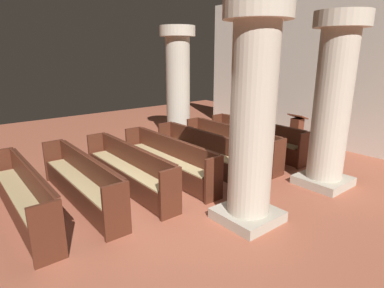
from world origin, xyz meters
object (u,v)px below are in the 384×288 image
object	(u,v)px
pew_row_4	(128,167)
hymn_book	(246,128)
pew_row_3	(168,158)
pillar_aisle_rear	(253,115)
lectern	(296,135)
pillar_far_side	(178,84)
kneeler_box_blue	(240,191)
pew_row_6	(22,193)
pew_row_0	(255,137)
pew_row_5	(81,179)
pew_row_2	(202,150)
pillar_aisle_side	(333,100)
pew_row_1	(231,143)

from	to	relation	value
pew_row_4	hymn_book	bearing A→B (deg)	83.61
pew_row_3	pillar_aisle_rear	size ratio (longest dim) A/B	0.89
pew_row_4	lectern	xyz separation A→B (m)	(0.58, 5.09, -0.02)
pillar_aisle_rear	lectern	distance (m)	4.73
pew_row_4	pillar_far_side	world-z (taller)	pillar_far_side
pew_row_3	kneeler_box_blue	size ratio (longest dim) A/B	8.32
pew_row_6	pew_row_0	bearing A→B (deg)	90.00
pew_row_5	pew_row_2	bearing A→B (deg)	90.00
pew_row_2	pew_row_3	bearing A→B (deg)	-90.00
pew_row_6	hymn_book	xyz separation A→B (m)	(0.36, 5.18, 0.43)
lectern	hymn_book	size ratio (longest dim) A/B	5.26
pillar_aisle_rear	pew_row_6	bearing A→B (deg)	-129.42
pew_row_0	pew_row_4	world-z (taller)	same
pew_row_3	pew_row_4	distance (m)	1.00
hymn_book	pew_row_6	bearing A→B (deg)	-93.94
pillar_aisle_side	pew_row_1	bearing A→B (deg)	-170.72
pew_row_1	lectern	world-z (taller)	lectern
pew_row_3	pew_row_5	size ratio (longest dim) A/B	1.00
pew_row_3	kneeler_box_blue	bearing A→B (deg)	18.13
pew_row_1	kneeler_box_blue	distance (m)	2.25
pew_row_6	pillar_aisle_rear	size ratio (longest dim) A/B	0.89
pillar_aisle_side	pew_row_6	bearing A→B (deg)	-114.24
pew_row_3	hymn_book	size ratio (longest dim) A/B	15.26
pillar_aisle_rear	hymn_book	distance (m)	3.18
kneeler_box_blue	pew_row_6	bearing A→B (deg)	-115.48
pew_row_6	pillar_aisle_rear	world-z (taller)	pillar_aisle_rear
pew_row_4	pillar_far_side	size ratio (longest dim) A/B	0.89
pillar_far_side	pew_row_3	bearing A→B (deg)	-40.80
pew_row_4	pew_row_5	bearing A→B (deg)	-90.00
pew_row_1	pillar_aisle_rear	world-z (taller)	pillar_aisle_rear
pew_row_0	pew_row_2	distance (m)	2.00
pew_row_4	pew_row_5	size ratio (longest dim) A/B	1.00
lectern	pew_row_2	bearing A→B (deg)	-100.68
pew_row_6	lectern	distance (m)	7.11
pew_row_2	pew_row_5	size ratio (longest dim) A/B	1.00
pew_row_3	pew_row_5	distance (m)	2.00
pew_row_6	pillar_aisle_side	xyz separation A→B (m)	(2.43, 5.39, 1.36)
hymn_book	pew_row_1	bearing A→B (deg)	-151.75
pew_row_3	pew_row_4	size ratio (longest dim) A/B	1.00
pew_row_1	pew_row_2	bearing A→B (deg)	-90.00
lectern	pillar_far_side	bearing A→B (deg)	-145.40
pew_row_5	pillar_aisle_side	world-z (taller)	pillar_aisle_side
pew_row_1	pillar_far_side	world-z (taller)	pillar_far_side
pillar_aisle_rear	kneeler_box_blue	distance (m)	1.96
pillar_far_side	pillar_aisle_rear	size ratio (longest dim) A/B	1.00
pew_row_1	pew_row_2	xyz separation A→B (m)	(0.00, -1.00, 0.00)
pew_row_0	pew_row_6	size ratio (longest dim) A/B	1.00
pew_row_3	pew_row_6	bearing A→B (deg)	-90.00
pew_row_3	pew_row_5	bearing A→B (deg)	-90.00
pew_row_2	kneeler_box_blue	size ratio (longest dim) A/B	8.32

